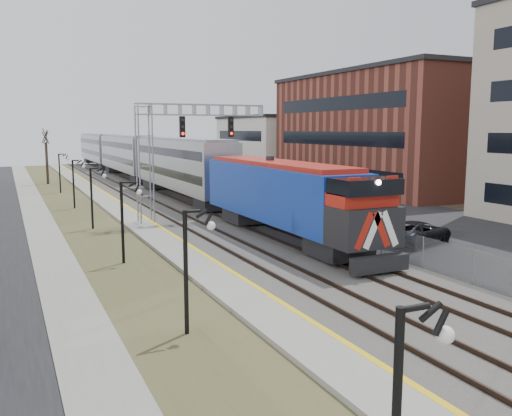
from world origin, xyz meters
TOP-DOWN VIEW (x-y plane):
  - sidewalk at (-7.00, 35.00)m, footprint 2.00×120.00m
  - grass_median at (-4.00, 35.00)m, footprint 4.00×120.00m
  - platform at (-1.00, 35.00)m, footprint 2.00×120.00m
  - ballast_bed at (4.00, 35.00)m, footprint 8.00×120.00m
  - parking_lot at (16.00, 35.00)m, footprint 16.00×120.00m
  - platform_edge at (-0.12, 35.00)m, footprint 0.24×120.00m
  - track_near at (2.00, 35.00)m, footprint 1.58×120.00m
  - track_far at (5.50, 35.00)m, footprint 1.58×120.00m
  - train at (5.50, 55.07)m, footprint 3.00×85.85m
  - signal_gantry at (1.22, 27.99)m, footprint 9.00×1.07m
  - lampposts at (-4.00, 18.29)m, footprint 0.14×62.14m
  - fence at (8.20, 35.00)m, footprint 0.04×120.00m
  - buildings_east at (30.00, 31.18)m, footprint 16.00×76.00m
  - car_lot_c at (11.96, 15.61)m, footprint 5.13×3.51m
  - car_lot_d at (13.05, 29.03)m, footprint 5.19×2.48m
  - car_lot_e at (11.61, 33.07)m, footprint 4.55×1.85m
  - car_lot_f at (13.34, 31.99)m, footprint 4.75×3.00m

SIDE VIEW (x-z plane):
  - parking_lot at x=16.00m, z-range 0.00..0.04m
  - grass_median at x=-4.00m, z-range 0.00..0.06m
  - sidewalk at x=-7.00m, z-range 0.00..0.08m
  - ballast_bed at x=4.00m, z-range 0.00..0.20m
  - platform at x=-1.00m, z-range 0.00..0.24m
  - platform_edge at x=-0.12m, z-range 0.24..0.25m
  - track_near at x=2.00m, z-range 0.20..0.35m
  - track_far at x=5.50m, z-range 0.20..0.35m
  - car_lot_c at x=11.96m, z-range 0.00..1.30m
  - car_lot_d at x=13.05m, z-range 0.00..1.46m
  - car_lot_f at x=13.34m, z-range 0.00..1.48m
  - car_lot_e at x=11.61m, z-range 0.00..1.54m
  - fence at x=8.20m, z-range 0.00..1.60m
  - lampposts at x=-4.00m, z-range 0.00..4.00m
  - train at x=5.50m, z-range 0.26..5.58m
  - signal_gantry at x=1.22m, z-range 1.51..9.66m
  - buildings_east at x=30.00m, z-range -1.19..13.81m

